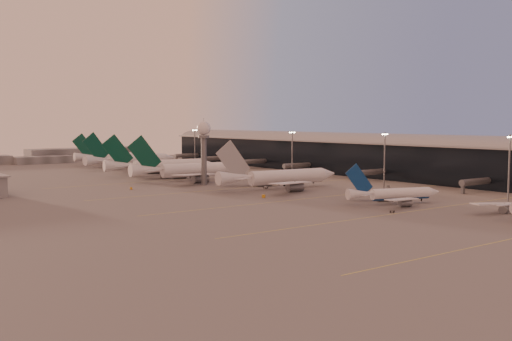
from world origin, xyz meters
TOP-DOWN VIEW (x-y plane):
  - ground at (0.00, 0.00)m, footprint 700.00×700.00m
  - taxiway_markings at (30.00, 56.00)m, footprint 180.00×185.25m
  - terminal at (107.88, 110.09)m, footprint 57.00×362.00m
  - radar_tower at (5.00, 120.00)m, footprint 6.40×6.40m
  - mast_a at (58.00, 0.00)m, footprint 3.60×0.56m
  - mast_b at (55.00, 55.00)m, footprint 3.60×0.56m
  - mast_c at (50.00, 110.00)m, footprint 3.60×0.56m
  - mast_d at (48.00, 200.00)m, footprint 3.60×0.56m
  - distant_horizon at (2.62, 325.14)m, footprint 165.00×37.50m
  - narrowbody_mid at (26.08, 24.92)m, footprint 37.14×29.17m
  - widebody_white at (23.91, 87.24)m, footprint 62.32×49.76m
  - greentail_a at (10.45, 141.41)m, footprint 63.63×51.23m
  - greentail_b at (12.10, 175.73)m, footprint 62.75×50.33m
  - greentail_c at (19.51, 228.54)m, footprint 63.91×51.39m
  - greentail_d at (27.26, 267.94)m, footprint 59.64×48.01m
  - gsv_catering_a at (50.87, -3.08)m, footprint 5.65×3.46m
  - gsv_tug_mid at (9.55, 11.73)m, footprint 3.30×3.61m
  - gsv_truck_b at (44.78, 36.22)m, footprint 4.90×1.98m
  - gsv_truck_c at (-0.36, 67.19)m, footprint 6.21×5.39m
  - gsv_catering_b at (65.40, 61.54)m, footprint 5.41×2.79m
  - gsv_tug_far at (18.89, 91.02)m, footprint 2.60×3.75m
  - gsv_truck_d at (-29.84, 123.91)m, footprint 3.44×5.40m
  - gsv_tug_hangar at (36.19, 149.14)m, footprint 4.21×3.29m

SIDE VIEW (x-z plane):
  - ground at x=0.00m, z-range 0.00..0.00m
  - taxiway_markings at x=30.00m, z-range 0.00..0.02m
  - gsv_tug_mid at x=9.55m, z-range 0.01..0.90m
  - gsv_tug_far at x=18.89m, z-range 0.01..1.00m
  - gsv_tug_hangar at x=36.19m, z-range 0.02..1.07m
  - gsv_truck_b at x=44.78m, z-range 0.02..1.97m
  - gsv_truck_d at x=-29.84m, z-range 0.02..2.07m
  - gsv_truck_c at x=-0.36m, z-range 0.02..2.49m
  - gsv_catering_a at x=50.87m, z-range 0.00..4.31m
  - gsv_catering_b at x=65.40m, z-range 0.00..4.32m
  - narrowbody_mid at x=26.08m, z-range -4.46..10.53m
  - widebody_white at x=23.91m, z-range -7.16..14.76m
  - greentail_d at x=27.26m, z-range -7.00..14.65m
  - distant_horizon at x=2.62m, z-range -0.61..8.39m
  - greentail_b at x=12.10m, z-range -7.40..15.49m
  - greentail_a at x=10.45m, z-range -7.47..15.64m
  - greentail_c at x=19.51m, z-range -7.51..15.72m
  - terminal at x=107.88m, z-range -1.00..22.04m
  - mast_a at x=58.00m, z-range 1.24..26.24m
  - mast_b at x=55.00m, z-range 1.24..26.24m
  - mast_c at x=50.00m, z-range 1.24..26.24m
  - mast_d at x=48.00m, z-range 1.24..26.24m
  - radar_tower at x=5.00m, z-range 5.40..36.50m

